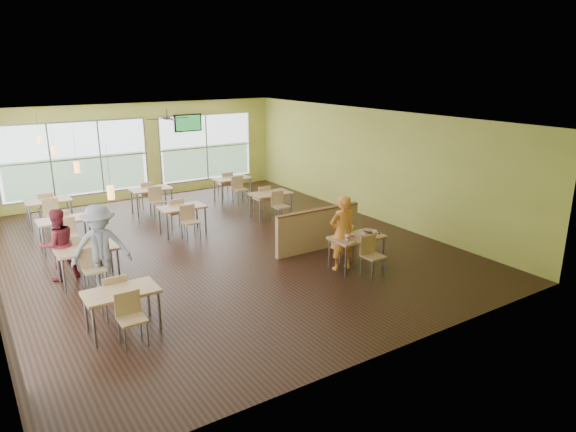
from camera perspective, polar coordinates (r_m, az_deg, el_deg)
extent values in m
plane|color=black|center=(13.08, -7.85, -3.37)|extent=(12.00, 12.00, 0.00)
plane|color=white|center=(12.38, -8.44, 10.71)|extent=(12.00, 12.00, 0.00)
cube|color=#D1C954|center=(18.16, -16.32, 6.92)|extent=(10.00, 0.04, 3.20)
cube|color=#D1C954|center=(7.84, 11.06, -4.81)|extent=(10.00, 0.04, 3.20)
cube|color=#D1C954|center=(15.37, 9.03, 5.75)|extent=(0.04, 12.00, 3.20)
cube|color=white|center=(17.68, -22.49, 5.85)|extent=(4.50, 0.02, 2.35)
cube|color=white|center=(19.01, -9.04, 7.55)|extent=(3.50, 0.02, 2.35)
cube|color=#B7BABC|center=(18.44, -15.25, 3.18)|extent=(8.00, 0.04, 0.05)
cube|color=tan|center=(11.48, 7.67, -2.34)|extent=(1.20, 0.70, 0.04)
cube|color=brown|center=(11.49, 7.67, -2.46)|extent=(1.22, 0.71, 0.01)
cylinder|color=slate|center=(11.07, 6.45, -5.09)|extent=(0.05, 0.05, 0.71)
cylinder|color=slate|center=(11.75, 10.53, -3.97)|extent=(0.05, 0.05, 0.71)
cylinder|color=slate|center=(11.49, 4.61, -4.21)|extent=(0.05, 0.05, 0.71)
cylinder|color=slate|center=(12.15, 8.65, -3.19)|extent=(0.05, 0.05, 0.71)
cube|color=tan|center=(11.97, 5.91, -2.91)|extent=(0.42, 0.42, 0.04)
cube|color=tan|center=(12.04, 5.37, -1.67)|extent=(0.42, 0.04, 0.40)
cube|color=tan|center=(11.19, 9.45, -4.45)|extent=(0.42, 0.42, 0.04)
cube|color=tan|center=(10.99, 10.17, -3.67)|extent=(0.42, 0.04, 0.40)
cube|color=tan|center=(12.62, 3.35, -1.57)|extent=(2.40, 0.12, 1.00)
cube|color=brown|center=(12.47, 3.39, 0.70)|extent=(2.40, 0.14, 0.04)
cube|color=tan|center=(9.18, -18.08, -7.99)|extent=(1.20, 0.70, 0.04)
cube|color=brown|center=(9.19, -18.07, -8.13)|extent=(1.22, 0.71, 0.01)
cylinder|color=slate|center=(8.98, -20.73, -11.48)|extent=(0.05, 0.05, 0.71)
cylinder|color=slate|center=(9.21, -14.11, -10.13)|extent=(0.05, 0.05, 0.71)
cylinder|color=slate|center=(9.49, -21.54, -10.01)|extent=(0.05, 0.05, 0.71)
cylinder|color=slate|center=(9.72, -15.26, -8.78)|extent=(0.05, 0.05, 0.71)
cube|color=tan|center=(9.78, -18.82, -8.31)|extent=(0.42, 0.42, 0.04)
cube|color=tan|center=(9.87, -19.22, -6.74)|extent=(0.42, 0.04, 0.40)
cube|color=tan|center=(8.81, -16.93, -10.95)|extent=(0.42, 0.42, 0.04)
cube|color=tan|center=(8.55, -16.68, -10.16)|extent=(0.42, 0.04, 0.40)
cube|color=tan|center=(11.46, -21.48, -3.41)|extent=(1.20, 0.70, 0.04)
cube|color=brown|center=(11.47, -21.46, -3.53)|extent=(1.22, 0.71, 0.01)
cylinder|color=slate|center=(11.24, -23.65, -6.10)|extent=(0.05, 0.05, 0.71)
cylinder|color=slate|center=(11.43, -18.32, -5.16)|extent=(0.05, 0.05, 0.71)
cylinder|color=slate|center=(11.78, -24.15, -5.15)|extent=(0.05, 0.05, 0.71)
cylinder|color=slate|center=(11.96, -19.07, -4.27)|extent=(0.05, 0.05, 0.71)
cube|color=tan|center=(12.06, -21.90, -3.90)|extent=(0.42, 0.42, 0.04)
cube|color=tan|center=(12.17, -22.20, -2.66)|extent=(0.42, 0.04, 0.40)
cube|color=tan|center=(11.05, -20.71, -5.62)|extent=(0.42, 0.42, 0.04)
cube|color=tan|center=(10.80, -20.59, -4.87)|extent=(0.42, 0.04, 0.40)
cube|color=tan|center=(13.82, -23.71, -0.37)|extent=(1.20, 0.70, 0.04)
cube|color=brown|center=(13.83, -23.69, -0.47)|extent=(1.22, 0.71, 0.01)
cylinder|color=slate|center=(13.58, -25.54, -2.54)|extent=(0.05, 0.05, 0.71)
cylinder|color=slate|center=(13.74, -21.11, -1.81)|extent=(0.05, 0.05, 0.71)
cylinder|color=slate|center=(14.14, -25.88, -1.88)|extent=(0.05, 0.05, 0.71)
cylinder|color=slate|center=(14.29, -21.62, -1.19)|extent=(0.05, 0.05, 0.71)
cube|color=tan|center=(14.42, -23.97, -0.91)|extent=(0.42, 0.42, 0.04)
cube|color=tan|center=(14.54, -24.20, 0.11)|extent=(0.42, 0.04, 0.40)
cube|color=tan|center=(13.38, -23.15, -2.09)|extent=(0.42, 0.42, 0.04)
cube|color=tan|center=(13.13, -23.10, -1.41)|extent=(0.42, 0.04, 0.40)
cube|color=tan|center=(15.93, -25.12, 1.55)|extent=(1.20, 0.70, 0.04)
cube|color=brown|center=(15.94, -25.11, 1.47)|extent=(1.22, 0.71, 0.01)
cylinder|color=slate|center=(15.69, -26.72, -0.29)|extent=(0.05, 0.05, 0.71)
cylinder|color=slate|center=(15.82, -22.87, 0.31)|extent=(0.05, 0.05, 0.71)
cylinder|color=slate|center=(16.24, -26.98, 0.20)|extent=(0.05, 0.05, 0.71)
cylinder|color=slate|center=(16.38, -23.26, 0.78)|extent=(0.05, 0.05, 0.71)
cube|color=tan|center=(16.53, -25.29, 1.02)|extent=(0.42, 0.42, 0.04)
cube|color=tan|center=(16.66, -25.49, 1.89)|extent=(0.42, 0.04, 0.40)
cube|color=tan|center=(15.47, -24.68, 0.12)|extent=(0.42, 0.42, 0.04)
cube|color=tan|center=(15.23, -24.66, 0.75)|extent=(0.42, 0.04, 0.40)
cube|color=tan|center=(14.07, -11.71, 0.98)|extent=(1.20, 0.70, 0.04)
cube|color=brown|center=(14.08, -11.71, 0.88)|extent=(1.22, 0.71, 0.01)
cylinder|color=slate|center=(13.73, -13.26, -1.13)|extent=(0.05, 0.05, 0.71)
cylinder|color=slate|center=(14.11, -9.15, -0.42)|extent=(0.05, 0.05, 0.71)
cylinder|color=slate|center=(14.26, -14.07, -0.54)|extent=(0.05, 0.05, 0.71)
cylinder|color=slate|center=(14.62, -10.09, 0.13)|extent=(0.05, 0.05, 0.71)
cube|color=tan|center=(14.64, -12.45, 0.40)|extent=(0.42, 0.42, 0.04)
cube|color=tan|center=(14.75, -12.77, 1.39)|extent=(0.42, 0.04, 0.40)
cube|color=tan|center=(13.65, -10.78, -0.66)|extent=(0.42, 0.42, 0.04)
cube|color=tan|center=(13.42, -10.52, 0.03)|extent=(0.42, 0.04, 0.40)
cube|color=tan|center=(16.36, -14.98, 2.92)|extent=(1.20, 0.70, 0.04)
cube|color=brown|center=(16.36, -14.98, 2.84)|extent=(1.22, 0.71, 0.01)
cylinder|color=slate|center=(16.02, -16.37, 1.15)|extent=(0.05, 0.05, 0.71)
cylinder|color=slate|center=(16.35, -12.77, 1.71)|extent=(0.05, 0.05, 0.71)
cylinder|color=slate|center=(16.56, -16.97, 1.59)|extent=(0.05, 0.05, 0.71)
cylinder|color=slate|center=(16.88, -13.47, 2.13)|extent=(0.05, 0.05, 0.71)
cube|color=tan|center=(16.93, -15.51, 2.35)|extent=(0.42, 0.42, 0.04)
cube|color=tan|center=(17.06, -15.77, 3.20)|extent=(0.42, 0.04, 0.40)
cube|color=tan|center=(15.92, -14.27, 1.56)|extent=(0.42, 0.42, 0.04)
cube|color=tan|center=(15.69, -14.10, 2.19)|extent=(0.42, 0.04, 0.40)
cube|color=tan|center=(15.27, -1.92, 2.53)|extent=(1.20, 0.70, 0.04)
cube|color=brown|center=(15.27, -1.92, 2.44)|extent=(1.22, 0.71, 0.01)
cylinder|color=slate|center=(14.86, -3.11, 0.63)|extent=(0.05, 0.05, 0.71)
cylinder|color=slate|center=(15.40, 0.37, 1.23)|extent=(0.05, 0.05, 0.71)
cylinder|color=slate|center=(15.34, -4.20, 1.12)|extent=(0.05, 0.05, 0.71)
cylinder|color=slate|center=(15.87, -0.79, 1.69)|extent=(0.05, 0.05, 0.71)
cube|color=tan|center=(15.79, -2.95, 1.95)|extent=(0.42, 0.42, 0.04)
cube|color=tan|center=(15.90, -3.31, 2.86)|extent=(0.42, 0.04, 0.40)
cube|color=tan|center=(14.89, -0.81, 1.06)|extent=(0.42, 0.42, 0.04)
cube|color=tan|center=(14.67, -0.42, 1.72)|extent=(0.42, 0.04, 0.40)
cube|color=tan|center=(17.40, -6.22, 4.18)|extent=(1.20, 0.70, 0.04)
cube|color=brown|center=(17.40, -6.22, 4.10)|extent=(1.22, 0.71, 0.01)
cylinder|color=slate|center=(17.00, -7.35, 2.55)|extent=(0.05, 0.05, 0.71)
cylinder|color=slate|center=(17.48, -4.17, 3.03)|extent=(0.05, 0.05, 0.71)
cylinder|color=slate|center=(17.51, -8.19, 2.92)|extent=(0.05, 0.05, 0.71)
cylinder|color=slate|center=(17.97, -5.07, 3.38)|extent=(0.05, 0.05, 0.71)
cube|color=tan|center=(17.94, -6.99, 3.61)|extent=(0.42, 0.42, 0.04)
cube|color=tan|center=(18.06, -7.29, 4.40)|extent=(0.42, 0.04, 0.40)
cube|color=tan|center=(16.98, -5.34, 2.93)|extent=(0.42, 0.42, 0.04)
cube|color=tan|center=(16.77, -5.05, 3.54)|extent=(0.42, 0.04, 0.40)
cylinder|color=#2D2119|center=(8.55, -19.34, 5.08)|extent=(0.01, 0.01, 0.70)
cylinder|color=#FFA334|center=(8.64, -19.09, 2.48)|extent=(0.11, 0.11, 0.22)
cylinder|color=#2D2119|center=(10.97, -22.63, 7.07)|extent=(0.01, 0.01, 0.70)
cylinder|color=#FFA334|center=(11.03, -22.41, 5.03)|extent=(0.11, 0.11, 0.22)
cylinder|color=#2D2119|center=(13.41, -24.75, 8.33)|extent=(0.01, 0.01, 0.70)
cylinder|color=#FFA334|center=(13.47, -24.55, 6.65)|extent=(0.11, 0.11, 0.22)
cylinder|color=#2D2119|center=(15.58, -26.07, 9.10)|extent=(0.01, 0.01, 0.70)
cylinder|color=#FFA334|center=(15.63, -25.88, 7.65)|extent=(0.11, 0.11, 0.22)
cylinder|color=#2D2119|center=(15.15, -13.32, 11.02)|extent=(0.03, 0.03, 0.24)
cylinder|color=#2D2119|center=(15.16, -13.28, 10.50)|extent=(0.16, 0.16, 0.06)
cube|color=#2D2119|center=(15.29, -12.03, 10.62)|extent=(0.55, 0.10, 0.01)
cube|color=#2D2119|center=(15.49, -13.74, 10.58)|extent=(0.10, 0.55, 0.01)
cube|color=#2D2119|center=(15.05, -14.55, 10.37)|extent=(0.55, 0.10, 0.01)
cube|color=#2D2119|center=(14.84, -12.80, 10.40)|extent=(0.10, 0.55, 0.01)
cube|color=black|center=(18.55, -11.07, 10.12)|extent=(1.00, 0.06, 0.60)
cube|color=#247D35|center=(18.52, -11.02, 10.11)|extent=(0.90, 0.01, 0.52)
imported|color=#FE4E1C|center=(11.34, 6.01, -1.88)|extent=(0.65, 0.46, 1.70)
imported|color=maroon|center=(11.80, -24.17, -2.93)|extent=(0.82, 0.68, 1.55)
imported|color=slate|center=(10.92, -20.11, -3.33)|extent=(1.27, 0.90, 1.79)
cone|color=white|center=(11.18, 6.60, -2.39)|extent=(0.09, 0.09, 0.12)
cylinder|color=red|center=(11.18, 6.60, -2.38)|extent=(0.08, 0.08, 0.04)
cylinder|color=white|center=(11.16, 6.61, -2.07)|extent=(0.09, 0.09, 0.01)
cylinder|color=blue|center=(11.13, 6.63, -1.55)|extent=(0.01, 0.06, 0.22)
cone|color=white|center=(11.28, 7.16, -2.25)|extent=(0.09, 0.09, 0.12)
cylinder|color=red|center=(11.28, 7.16, -2.23)|extent=(0.08, 0.08, 0.03)
cylinder|color=white|center=(11.26, 7.17, -1.94)|extent=(0.09, 0.09, 0.01)
cylinder|color=#F9FF06|center=(11.23, 7.19, -1.45)|extent=(0.02, 0.05, 0.21)
cone|color=white|center=(11.33, 8.38, -2.20)|extent=(0.09, 0.09, 0.13)
cylinder|color=red|center=(11.32, 8.38, -2.18)|extent=(0.09, 0.09, 0.04)
cylinder|color=white|center=(11.30, 8.39, -1.86)|extent=(0.10, 0.10, 0.01)
cylinder|color=red|center=(11.27, 8.41, -1.33)|extent=(0.02, 0.06, 0.23)
cone|color=white|center=(11.48, 9.60, -1.97)|extent=(0.10, 0.10, 0.14)
cylinder|color=red|center=(11.48, 9.60, -1.95)|extent=(0.09, 0.09, 0.04)
cylinder|color=white|center=(11.46, 9.61, -1.62)|extent=(0.11, 0.11, 0.01)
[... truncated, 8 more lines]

